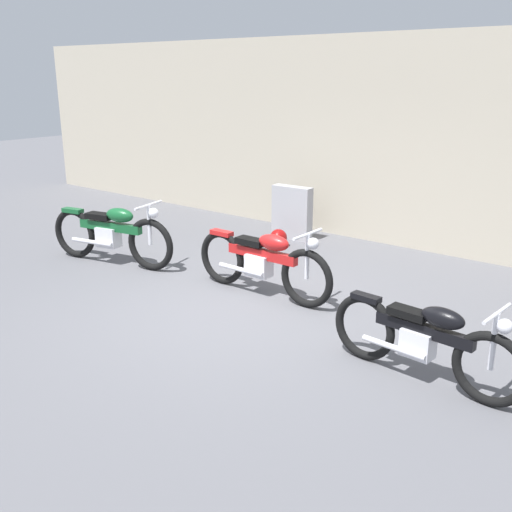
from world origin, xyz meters
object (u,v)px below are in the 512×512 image
(motorcycle_black, at_px, (425,339))
(motorcycle_red, at_px, (263,261))
(stone_marker, at_px, (292,213))
(helmet, at_px, (278,238))
(motorcycle_green, at_px, (112,233))

(motorcycle_black, bearing_deg, motorcycle_red, 166.44)
(stone_marker, xyz_separation_m, motorcycle_red, (1.28, -2.49, -0.00))
(helmet, xyz_separation_m, motorcycle_green, (-1.42, -2.30, 0.33))
(stone_marker, relative_size, motorcycle_black, 0.47)
(motorcycle_black, height_order, motorcycle_green, motorcycle_green)
(motorcycle_black, xyz_separation_m, motorcycle_red, (-2.54, 0.85, 0.04))
(motorcycle_black, bearing_deg, helmet, 147.93)
(motorcycle_green, bearing_deg, motorcycle_black, -17.37)
(stone_marker, relative_size, motorcycle_red, 0.43)
(helmet, relative_size, motorcycle_green, 0.13)
(stone_marker, distance_m, motorcycle_green, 3.13)
(motorcycle_black, xyz_separation_m, motorcycle_green, (-5.13, 0.49, 0.06))
(motorcycle_red, bearing_deg, motorcycle_green, -171.97)
(motorcycle_red, xyz_separation_m, motorcycle_green, (-2.59, -0.36, 0.02))
(stone_marker, xyz_separation_m, motorcycle_green, (-1.31, -2.85, 0.02))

